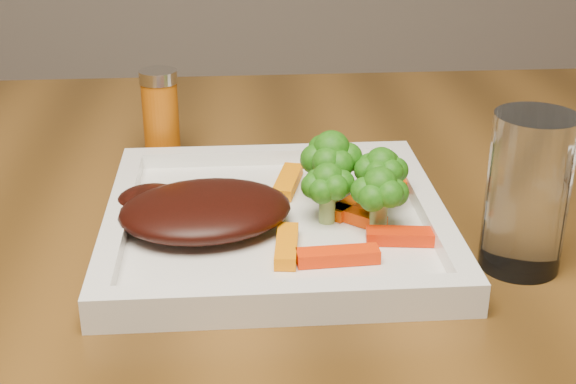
{
  "coord_description": "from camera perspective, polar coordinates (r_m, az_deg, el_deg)",
  "views": [
    {
      "loc": [
        0.31,
        -0.55,
        1.05
      ],
      "look_at": [
        0.35,
        0.03,
        0.79
      ],
      "focal_mm": 50.0,
      "sensor_mm": 36.0,
      "label": 1
    }
  ],
  "objects": [
    {
      "name": "broccoli_3",
      "position": [
        0.64,
        2.83,
        0.39
      ],
      "size": [
        0.06,
        0.06,
        0.06
      ],
      "primitive_type": null,
      "rotation": [
        0.0,
        0.0,
        -0.22
      ],
      "color": "#285D0F",
      "rests_on": "plate"
    },
    {
      "name": "steak",
      "position": [
        0.64,
        -5.89,
        -1.29
      ],
      "size": [
        0.15,
        0.13,
        0.03
      ],
      "primitive_type": "ellipsoid",
      "rotation": [
        0.0,
        0.0,
        0.17
      ],
      "color": "black",
      "rests_on": "plate"
    },
    {
      "name": "drinking_glass",
      "position": [
        0.61,
        16.66,
        -0.07
      ],
      "size": [
        0.06,
        0.06,
        0.12
      ],
      "primitive_type": "cylinder",
      "rotation": [
        0.0,
        0.0,
        0.07
      ],
      "color": "silver",
      "rests_on": "dining_table"
    },
    {
      "name": "plate",
      "position": [
        0.65,
        -0.88,
        -2.5
      ],
      "size": [
        0.27,
        0.27,
        0.01
      ],
      "primitive_type": "cube",
      "color": "white",
      "rests_on": "dining_table"
    },
    {
      "name": "carrot_2",
      "position": [
        0.6,
        -0.1,
        -3.85
      ],
      "size": [
        0.02,
        0.06,
        0.01
      ],
      "primitive_type": "cube",
      "rotation": [
        0.0,
        0.0,
        1.45
      ],
      "color": "orange",
      "rests_on": "plate"
    },
    {
      "name": "spice_shaker",
      "position": [
        0.79,
        -9.03,
        5.34
      ],
      "size": [
        0.04,
        0.04,
        0.09
      ],
      "primitive_type": "cylinder",
      "rotation": [
        0.0,
        0.0,
        -0.03
      ],
      "color": "#B7560A",
      "rests_on": "dining_table"
    },
    {
      "name": "broccoli_2",
      "position": [
        0.63,
        6.52,
        -0.31
      ],
      "size": [
        0.05,
        0.05,
        0.06
      ],
      "primitive_type": null,
      "rotation": [
        0.0,
        0.0,
        0.01
      ],
      "color": "#317A14",
      "rests_on": "plate"
    },
    {
      "name": "carrot_0",
      "position": [
        0.59,
        3.57,
        -4.56
      ],
      "size": [
        0.06,
        0.02,
        0.01
      ],
      "primitive_type": "cube",
      "rotation": [
        0.0,
        0.0,
        0.06
      ],
      "color": "#F82F04",
      "rests_on": "plate"
    },
    {
      "name": "carrot_4",
      "position": [
        0.71,
        -0.01,
        0.75
      ],
      "size": [
        0.03,
        0.07,
        0.01
      ],
      "primitive_type": "cube",
      "rotation": [
        0.0,
        0.0,
        1.32
      ],
      "color": "orange",
      "rests_on": "plate"
    },
    {
      "name": "broccoli_1",
      "position": [
        0.66,
        6.62,
        1.44
      ],
      "size": [
        0.06,
        0.06,
        0.06
      ],
      "primitive_type": null,
      "rotation": [
        0.0,
        0.0,
        -0.3
      ],
      "color": "#116B13",
      "rests_on": "plate"
    },
    {
      "name": "carrot_6",
      "position": [
        0.66,
        4.48,
        -0.97
      ],
      "size": [
        0.04,
        0.04,
        0.01
      ],
      "primitive_type": "cube",
      "rotation": [
        0.0,
        0.0,
        0.84
      ],
      "color": "#D04203",
      "rests_on": "plate"
    },
    {
      "name": "carrot_5",
      "position": [
        0.65,
        4.99,
        -1.78
      ],
      "size": [
        0.04,
        0.04,
        0.01
      ],
      "primitive_type": "cube",
      "rotation": [
        0.0,
        0.0,
        -0.72
      ],
      "color": "#E93E03",
      "rests_on": "plate"
    },
    {
      "name": "broccoli_0",
      "position": [
        0.67,
        3.09,
        2.17
      ],
      "size": [
        0.07,
        0.07,
        0.07
      ],
      "primitive_type": null,
      "rotation": [
        0.0,
        0.0,
        -0.26
      ],
      "color": "#2C7914",
      "rests_on": "plate"
    },
    {
      "name": "carrot_1",
      "position": [
        0.62,
        8.55,
        -3.14
      ],
      "size": [
        0.07,
        0.02,
        0.01
      ],
      "primitive_type": "cube",
      "rotation": [
        0.0,
        0.0,
        -0.12
      ],
      "color": "red",
      "rests_on": "plate"
    },
    {
      "name": "carrot_3",
      "position": [
        0.7,
        6.99,
        0.25
      ],
      "size": [
        0.06,
        0.04,
        0.01
      ],
      "primitive_type": "cube",
      "rotation": [
        0.0,
        0.0,
        0.47
      ],
      "color": "#D93F03",
      "rests_on": "plate"
    }
  ]
}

